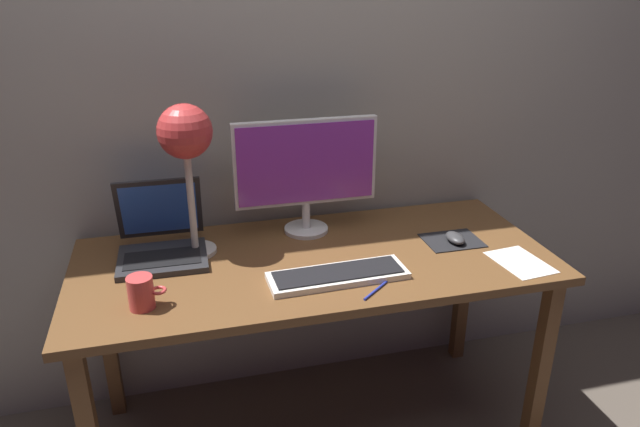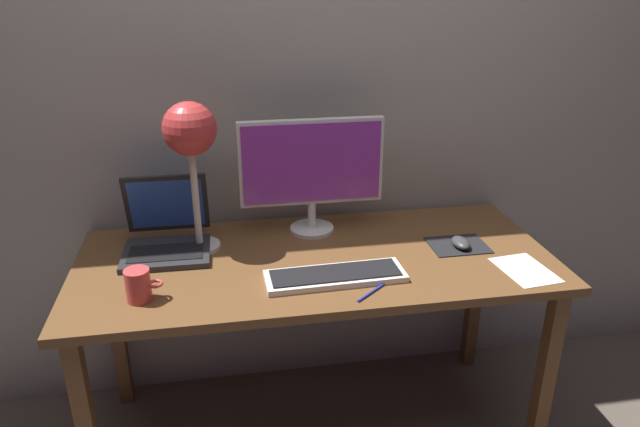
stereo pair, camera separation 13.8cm
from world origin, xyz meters
The scene contains 12 objects.
ground_plane centered at (0.00, 0.00, 0.00)m, with size 4.80×4.80×0.00m, color brown.
back_wall centered at (0.00, 0.40, 1.30)m, with size 4.80×0.06×2.60m, color #9E998E.
desk centered at (0.00, 0.00, 0.66)m, with size 1.60×0.70×0.74m.
monitor centered at (0.02, 0.21, 0.99)m, with size 0.52×0.16×0.42m.
keyboard_main centered at (0.04, -0.16, 0.75)m, with size 0.44×0.15×0.03m.
laptop centered at (-0.50, 0.17, 0.81)m, with size 0.29×0.31×0.25m.
desk_lamp centered at (-0.39, 0.14, 1.14)m, with size 0.18×0.18×0.52m.
mousepad centered at (0.51, 0.00, 0.74)m, with size 0.20×0.16×0.00m, color black.
mouse centered at (0.51, -0.02, 0.76)m, with size 0.06×0.10×0.03m, color #38383A.
coffee_mug centered at (-0.55, -0.19, 0.79)m, with size 0.11×0.07×0.10m.
paper_sheet_near_mouse centered at (0.65, -0.21, 0.74)m, with size 0.15×0.21×0.00m, color white.
pen centered at (0.13, -0.26, 0.74)m, with size 0.01×0.01×0.14m, color #2633A5.
Camera 1 is at (-0.42, -1.71, 1.64)m, focal length 32.75 mm.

